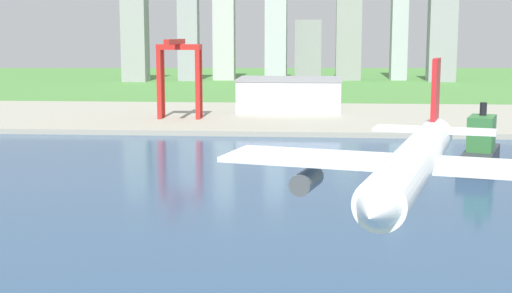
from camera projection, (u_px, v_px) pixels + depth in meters
name	position (u px, v px, depth m)	size (l,w,h in m)	color
ground_plane	(249.00, 195.00, 211.38)	(2400.00, 2400.00, 0.00)	#4B863D
water_bay	(223.00, 257.00, 152.27)	(840.00, 360.00, 0.15)	#2D4C70
industrial_pier	(281.00, 117.00, 398.33)	(840.00, 140.00, 2.50)	#9E9D8C
airplane_landing	(414.00, 163.00, 64.80)	(37.13, 41.14, 12.26)	white
container_barge	(480.00, 149.00, 254.44)	(23.27, 44.33, 22.34)	#2D3338
port_crane_red	(179.00, 62.00, 375.29)	(22.50, 43.58, 41.24)	red
warehouse_main	(289.00, 94.00, 416.52)	(58.55, 42.60, 18.99)	silver
distant_skyline	(291.00, 21.00, 720.06)	(324.79, 66.65, 152.50)	#98999C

